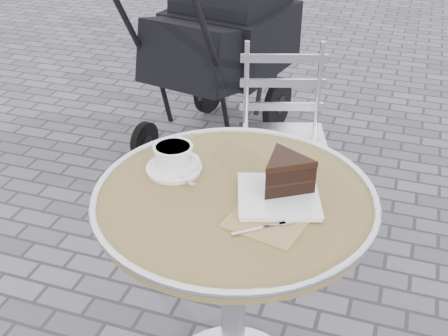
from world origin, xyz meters
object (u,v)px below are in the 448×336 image
(cappuccino_set, at_px, (174,160))
(cake_plate_set, at_px, (284,179))
(cafe_table, at_px, (234,246))
(baby_stroller, at_px, (220,51))
(bistro_chair, at_px, (282,117))

(cappuccino_set, height_order, cake_plate_set, cake_plate_set)
(cappuccino_set, bearing_deg, cake_plate_set, 0.72)
(cafe_table, xyz_separation_m, cake_plate_set, (0.12, 0.03, 0.21))
(baby_stroller, bearing_deg, bistro_chair, -40.03)
(cake_plate_set, bearing_deg, bistro_chair, 84.90)
(cappuccino_set, bearing_deg, cafe_table, -11.97)
(cafe_table, distance_m, baby_stroller, 1.68)
(baby_stroller, bearing_deg, cappuccino_set, -63.56)
(cake_plate_set, relative_size, bistro_chair, 0.40)
(cafe_table, xyz_separation_m, baby_stroller, (-0.58, 1.57, -0.06))
(cake_plate_set, xyz_separation_m, bistro_chair, (-0.21, 0.92, -0.29))
(cafe_table, bearing_deg, cake_plate_set, 16.69)
(cake_plate_set, bearing_deg, cafe_table, 178.69)
(cafe_table, relative_size, bistro_chair, 0.94)
(cake_plate_set, distance_m, baby_stroller, 1.71)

